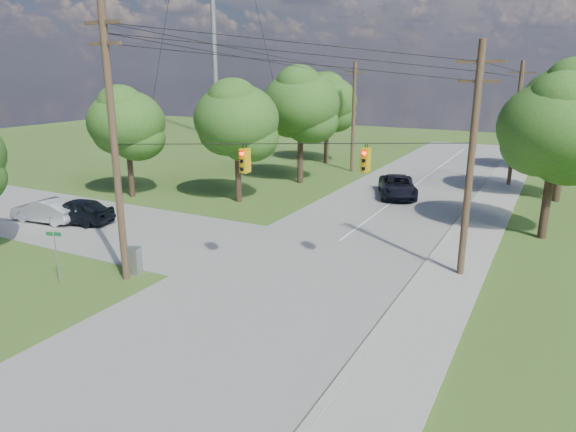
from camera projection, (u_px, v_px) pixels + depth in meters
The scene contains 22 objects.
ground at pixel (202, 302), 21.20m from camera, with size 140.00×140.00×0.00m, color #3A571D.
main_road at pixel (299, 271), 24.54m from camera, with size 10.00×100.00×0.03m, color gray.
cross_road at pixel (3, 206), 36.22m from camera, with size 48.00×9.00×0.03m, color gray.
sidewalk_east at pixel (442, 298), 21.51m from camera, with size 2.60×100.00×0.12m, color gray.
pole_sw at pixel (114, 144), 21.91m from camera, with size 2.00×0.32×12.00m.
pole_ne at pixel (471, 160), 22.49m from camera, with size 2.00×0.32×10.50m.
pole_north_e at pixel (516, 124), 41.27m from camera, with size 2.00×0.32×10.00m.
pole_north_w at pixel (354, 117), 47.54m from camera, with size 2.00×0.32×10.00m.
power_lines at pixel (346, 72), 27.83m from camera, with size 13.93×29.62×4.93m.
traffic_signals at pixel (306, 160), 22.31m from camera, with size 4.91×3.27×1.05m.
tree_w_near at pixel (237, 120), 35.94m from camera, with size 6.00×6.00×8.40m.
tree_w_mid at pixel (301, 104), 42.10m from camera, with size 6.40×6.40×9.22m.
tree_w_far at pixel (327, 101), 51.59m from camera, with size 6.00×6.00×8.73m.
tree_e_near at pixel (557, 128), 27.67m from camera, with size 6.20×6.20×8.81m.
tree_e_mid at pixel (569, 105), 35.76m from camera, with size 6.60×6.60×9.64m.
tree_e_far at pixel (556, 108), 46.68m from camera, with size 5.80×5.80×8.32m.
tree_cross_n at pixel (126, 122), 37.51m from camera, with size 5.60×5.60×7.91m.
car_cross_dark at pixel (77, 211), 31.92m from camera, with size 1.89×4.70×1.60m, color black.
car_cross_silver at pixel (46, 210), 32.21m from camera, with size 1.57×4.51×1.49m, color silver.
car_main_north at pixel (398, 186), 38.75m from camera, with size 2.60×5.63×1.57m, color black.
control_cabinet at pixel (133, 261), 24.01m from camera, with size 0.72×0.52×1.31m, color #95989B.
street_name_sign at pixel (56, 251), 22.64m from camera, with size 0.71×0.25×2.45m.
Camera 1 is at (12.26, -15.47, 9.24)m, focal length 32.00 mm.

